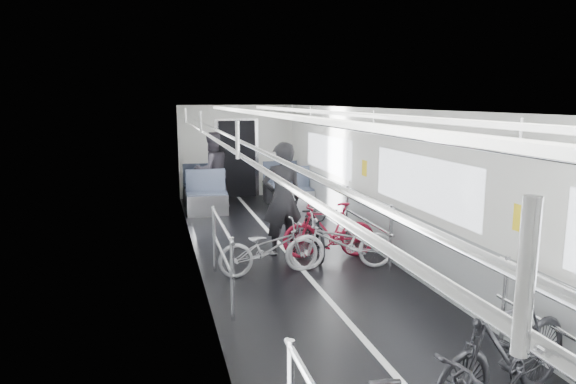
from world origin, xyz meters
The scene contains 8 objects.
car_shell centered at (0.00, 1.78, 1.13)m, with size 3.02×14.01×2.41m.
bike_left_far centered at (-0.52, 0.77, 0.40)m, with size 0.53×1.52×0.80m, color #A2A2A6.
bike_right_near centered at (0.63, -2.98, 0.53)m, with size 0.49×1.75×1.05m, color black.
bike_right_mid centered at (0.59, 0.72, 0.43)m, with size 0.57×1.62×0.85m, color silver.
bike_right_far centered at (0.59, 1.32, 0.45)m, with size 0.43×1.51×0.91m, color maroon.
bike_aisle centered at (0.43, 1.58, 0.42)m, with size 0.56×1.60×0.84m, color black.
person_standing centered at (-0.10, 1.68, 0.94)m, with size 0.68×0.45×1.87m, color black.
person_seated centered at (-0.79, 5.71, 0.90)m, with size 0.87×0.68×1.79m, color #2D2931.
Camera 1 is at (-2.08, -6.29, 2.54)m, focal length 32.00 mm.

